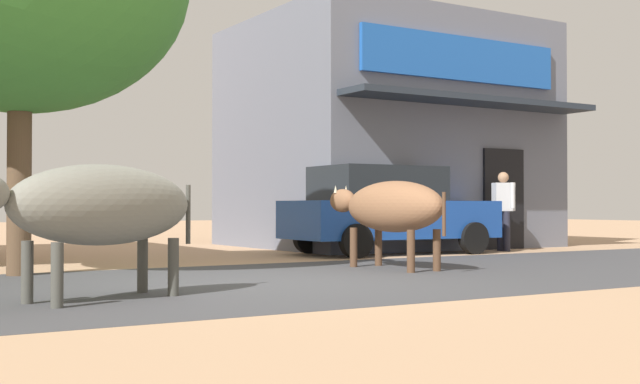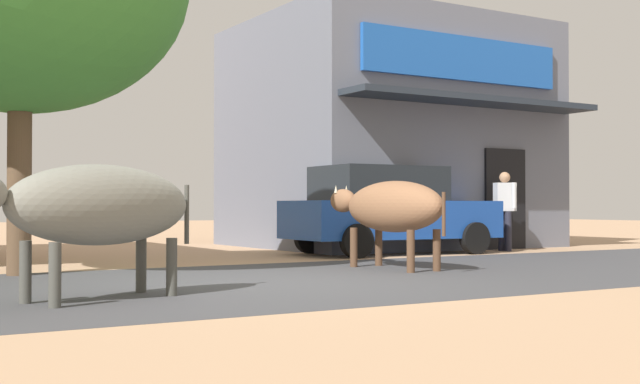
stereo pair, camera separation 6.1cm
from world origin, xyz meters
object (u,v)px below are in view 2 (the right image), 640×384
Objects in this scene: cow_near_brown at (97,206)px; parked_hatchback_car at (388,209)px; cow_far_dark at (391,207)px; pedestrian_by_shop at (505,205)px.

parked_hatchback_car is at bearing 34.86° from cow_near_brown.
parked_hatchback_car is 1.55× the size of cow_far_dark.
cow_near_brown is at bearing -155.10° from pedestrian_by_shop.
pedestrian_by_shop is at bearing 24.90° from cow_near_brown.
cow_far_dark is 1.64× the size of pedestrian_by_shop.
pedestrian_by_shop is at bearing -8.58° from parked_hatchback_car.
parked_hatchback_car reaches higher than cow_near_brown.
cow_far_dark is (-2.14, -3.04, 0.04)m from parked_hatchback_car.
parked_hatchback_car is 2.55× the size of pedestrian_by_shop.
cow_far_dark is (4.77, 1.77, -0.02)m from cow_near_brown.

